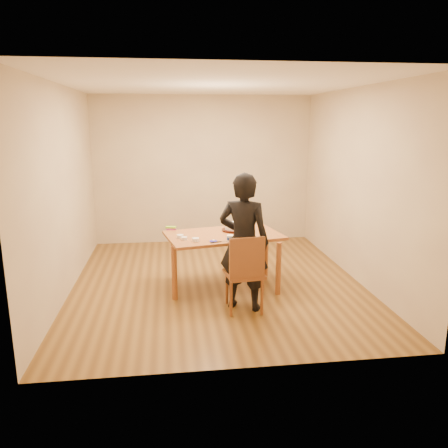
{
  "coord_description": "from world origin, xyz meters",
  "views": [
    {
      "loc": [
        -0.65,
        -5.83,
        2.23
      ],
      "look_at": [
        0.07,
        -0.23,
        0.9
      ],
      "focal_mm": 35.0,
      "sensor_mm": 36.0,
      "label": 1
    }
  ],
  "objects": [
    {
      "name": "candy_box_pink",
      "position": [
        -0.63,
        0.17,
        0.76
      ],
      "size": [
        0.14,
        0.08,
        0.02
      ],
      "primitive_type": "cube",
      "rotation": [
        0.0,
        0.0,
        -0.07
      ],
      "color": "#C92F92",
      "rests_on": "dining_table"
    },
    {
      "name": "dining_chair",
      "position": [
        0.22,
        -0.95,
        0.45
      ],
      "size": [
        0.48,
        0.48,
        0.04
      ],
      "primitive_type": "cube",
      "rotation": [
        0.0,
        0.0,
        0.13
      ],
      "color": "brown",
      "rests_on": "floor"
    },
    {
      "name": "ramekin_multi",
      "position": [
        -0.47,
        -0.4,
        0.77
      ],
      "size": [
        0.08,
        0.08,
        0.04
      ],
      "primitive_type": "cylinder",
      "color": "white",
      "rests_on": "dining_table"
    },
    {
      "name": "frosting_tub",
      "position": [
        0.11,
        -0.55,
        0.79
      ],
      "size": [
        0.09,
        0.09,
        0.08
      ],
      "primitive_type": "cylinder",
      "color": "white",
      "rests_on": "dining_table"
    },
    {
      "name": "person",
      "position": [
        0.22,
        -0.91,
        0.83
      ],
      "size": [
        0.72,
        0.61,
        1.66
      ],
      "primitive_type": "imported",
      "rotation": [
        0.0,
        0.0,
        2.71
      ],
      "color": "black",
      "rests_on": "floor"
    },
    {
      "name": "cake_plate",
      "position": [
        0.23,
        -0.01,
        0.76
      ],
      "size": [
        0.32,
        0.32,
        0.02
      ],
      "primitive_type": "cylinder",
      "color": "red",
      "rests_on": "dining_table"
    },
    {
      "name": "ramekin_yellow",
      "position": [
        -0.52,
        -0.3,
        0.77
      ],
      "size": [
        0.09,
        0.09,
        0.04
      ],
      "primitive_type": "cylinder",
      "color": "white",
      "rests_on": "dining_table"
    },
    {
      "name": "frosting_dollop",
      "position": [
        -0.1,
        -0.53,
        0.77
      ],
      "size": [
        0.04,
        0.04,
        0.02
      ],
      "primitive_type": "ellipsoid",
      "color": "white",
      "rests_on": "frosting_lid"
    },
    {
      "name": "candy_box_green",
      "position": [
        -0.63,
        0.17,
        0.78
      ],
      "size": [
        0.15,
        0.1,
        0.02
      ],
      "primitive_type": "cube",
      "rotation": [
        0.0,
        0.0,
        -0.18
      ],
      "color": "green",
      "rests_on": "candy_box_pink"
    },
    {
      "name": "frosting_lid",
      "position": [
        -0.1,
        -0.53,
        0.75
      ],
      "size": [
        0.1,
        0.1,
        0.01
      ],
      "primitive_type": "cylinder",
      "color": "#211AA9",
      "rests_on": "dining_table"
    },
    {
      "name": "frosting_dome",
      "position": [
        0.23,
        -0.01,
        0.86
      ],
      "size": [
        0.23,
        0.23,
        0.03
      ],
      "primitive_type": "ellipsoid",
      "color": "white",
      "rests_on": "cake"
    },
    {
      "name": "ramekin_green",
      "position": [
        -0.33,
        -0.49,
        0.77
      ],
      "size": [
        0.09,
        0.09,
        0.04
      ],
      "primitive_type": "cylinder",
      "color": "white",
      "rests_on": "dining_table"
    },
    {
      "name": "dining_table",
      "position": [
        0.07,
        -0.18,
        0.73
      ],
      "size": [
        1.65,
        1.17,
        0.04
      ],
      "primitive_type": "cube",
      "rotation": [
        0.0,
        0.0,
        0.2
      ],
      "color": "brown",
      "rests_on": "floor"
    },
    {
      "name": "cake",
      "position": [
        0.23,
        -0.01,
        0.81
      ],
      "size": [
        0.24,
        0.24,
        0.08
      ],
      "primitive_type": "cylinder",
      "color": "white",
      "rests_on": "cake_plate"
    },
    {
      "name": "spatula",
      "position": [
        -0.08,
        -0.58,
        0.75
      ],
      "size": [
        0.15,
        0.06,
        0.01
      ],
      "primitive_type": "cube",
      "rotation": [
        0.0,
        0.0,
        0.33
      ],
      "color": "black",
      "rests_on": "dining_table"
    },
    {
      "name": "room_shell",
      "position": [
        0.0,
        0.34,
        1.35
      ],
      "size": [
        4.0,
        4.5,
        2.7
      ],
      "color": "brown",
      "rests_on": "ground"
    }
  ]
}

